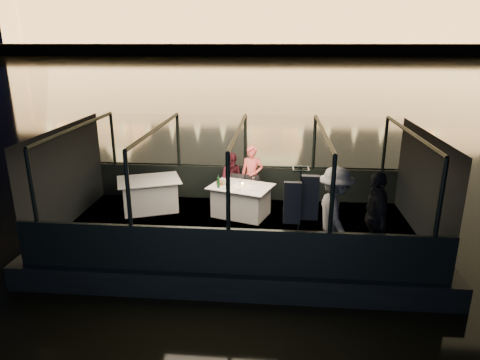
# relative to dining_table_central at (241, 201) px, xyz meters

# --- Properties ---
(river_water) EXTENTS (500.00, 500.00, 0.00)m
(river_water) POSITION_rel_dining_table_central_xyz_m (0.01, 79.19, -0.89)
(river_water) COLOR black
(river_water) RESTS_ON ground
(boat_hull) EXTENTS (8.60, 4.40, 1.00)m
(boat_hull) POSITION_rel_dining_table_central_xyz_m (0.01, -0.81, -0.89)
(boat_hull) COLOR black
(boat_hull) RESTS_ON river_water
(boat_deck) EXTENTS (8.00, 4.00, 0.04)m
(boat_deck) POSITION_rel_dining_table_central_xyz_m (0.01, -0.81, -0.41)
(boat_deck) COLOR black
(boat_deck) RESTS_ON boat_hull
(gunwale_port) EXTENTS (8.00, 0.08, 0.90)m
(gunwale_port) POSITION_rel_dining_table_central_xyz_m (0.01, 1.19, 0.06)
(gunwale_port) COLOR black
(gunwale_port) RESTS_ON boat_deck
(gunwale_starboard) EXTENTS (8.00, 0.08, 0.90)m
(gunwale_starboard) POSITION_rel_dining_table_central_xyz_m (0.01, -2.81, 0.06)
(gunwale_starboard) COLOR black
(gunwale_starboard) RESTS_ON boat_deck
(cabin_glass_port) EXTENTS (8.00, 0.02, 1.40)m
(cabin_glass_port) POSITION_rel_dining_table_central_xyz_m (0.01, 1.19, 1.21)
(cabin_glass_port) COLOR #99B2B2
(cabin_glass_port) RESTS_ON gunwale_port
(cabin_glass_starboard) EXTENTS (8.00, 0.02, 1.40)m
(cabin_glass_starboard) POSITION_rel_dining_table_central_xyz_m (0.01, -2.81, 1.21)
(cabin_glass_starboard) COLOR #99B2B2
(cabin_glass_starboard) RESTS_ON gunwale_starboard
(cabin_roof_glass) EXTENTS (8.00, 4.00, 0.02)m
(cabin_roof_glass) POSITION_rel_dining_table_central_xyz_m (0.01, -0.81, 1.91)
(cabin_roof_glass) COLOR #99B2B2
(cabin_roof_glass) RESTS_ON boat_deck
(end_wall_fore) EXTENTS (0.02, 4.00, 2.30)m
(end_wall_fore) POSITION_rel_dining_table_central_xyz_m (-3.99, -0.81, 0.76)
(end_wall_fore) COLOR black
(end_wall_fore) RESTS_ON boat_deck
(end_wall_aft) EXTENTS (0.02, 4.00, 2.30)m
(end_wall_aft) POSITION_rel_dining_table_central_xyz_m (4.01, -0.81, 0.76)
(end_wall_aft) COLOR black
(end_wall_aft) RESTS_ON boat_deck
(canopy_ribs) EXTENTS (8.00, 4.00, 2.30)m
(canopy_ribs) POSITION_rel_dining_table_central_xyz_m (0.01, -0.81, 0.76)
(canopy_ribs) COLOR black
(canopy_ribs) RESTS_ON boat_deck
(embankment) EXTENTS (400.00, 140.00, 6.00)m
(embankment) POSITION_rel_dining_table_central_xyz_m (0.01, 209.19, 0.11)
(embankment) COLOR #423D33
(embankment) RESTS_ON ground
(dining_table_central) EXTENTS (1.71, 1.46, 0.77)m
(dining_table_central) POSITION_rel_dining_table_central_xyz_m (0.00, 0.00, 0.00)
(dining_table_central) COLOR silver
(dining_table_central) RESTS_ON boat_deck
(dining_table_aft) EXTENTS (1.83, 1.59, 0.81)m
(dining_table_aft) POSITION_rel_dining_table_central_xyz_m (-2.34, 0.17, 0.00)
(dining_table_aft) COLOR silver
(dining_table_aft) RESTS_ON boat_deck
(chair_port_left) EXTENTS (0.53, 0.53, 0.86)m
(chair_port_left) POSITION_rel_dining_table_central_xyz_m (-0.15, 0.45, 0.06)
(chair_port_left) COLOR black
(chair_port_left) RESTS_ON boat_deck
(chair_port_right) EXTENTS (0.40, 0.40, 0.84)m
(chair_port_right) POSITION_rel_dining_table_central_xyz_m (0.22, 0.45, 0.06)
(chair_port_right) COLOR black
(chair_port_right) RESTS_ON boat_deck
(coat_stand) EXTENTS (0.61, 0.51, 2.01)m
(coat_stand) POSITION_rel_dining_table_central_xyz_m (1.28, -2.47, 0.51)
(coat_stand) COLOR black
(coat_stand) RESTS_ON boat_deck
(person_woman_coral) EXTENTS (0.60, 0.43, 1.59)m
(person_woman_coral) POSITION_rel_dining_table_central_xyz_m (0.22, 0.72, 0.36)
(person_woman_coral) COLOR #F05C57
(person_woman_coral) RESTS_ON boat_deck
(person_man_maroon) EXTENTS (0.72, 0.58, 1.40)m
(person_man_maroon) POSITION_rel_dining_table_central_xyz_m (-0.28, 0.72, 0.36)
(person_man_maroon) COLOR #3A1019
(person_man_maroon) RESTS_ON boat_deck
(passenger_stripe) EXTENTS (0.89, 1.32, 1.89)m
(passenger_stripe) POSITION_rel_dining_table_central_xyz_m (1.98, -2.08, 0.47)
(passenger_stripe) COLOR silver
(passenger_stripe) RESTS_ON boat_deck
(passenger_dark) EXTENTS (0.52, 1.11, 1.85)m
(passenger_dark) POSITION_rel_dining_table_central_xyz_m (2.74, -2.11, 0.47)
(passenger_dark) COLOR black
(passenger_dark) RESTS_ON boat_deck
(wine_bottle) EXTENTS (0.08, 0.08, 0.31)m
(wine_bottle) POSITION_rel_dining_table_central_xyz_m (-0.53, -0.16, 0.53)
(wine_bottle) COLOR #143819
(wine_bottle) RESTS_ON dining_table_central
(bread_basket) EXTENTS (0.24, 0.24, 0.09)m
(bread_basket) POSITION_rel_dining_table_central_xyz_m (-0.51, 0.09, 0.42)
(bread_basket) COLOR brown
(bread_basket) RESTS_ON dining_table_central
(amber_candle) EXTENTS (0.06, 0.06, 0.07)m
(amber_candle) POSITION_rel_dining_table_central_xyz_m (0.03, 0.02, 0.42)
(amber_candle) COLOR gold
(amber_candle) RESTS_ON dining_table_central
(plate_near) EXTENTS (0.22, 0.22, 0.01)m
(plate_near) POSITION_rel_dining_table_central_xyz_m (0.36, -0.22, 0.39)
(plate_near) COLOR white
(plate_near) RESTS_ON dining_table_central
(plate_far) EXTENTS (0.32, 0.32, 0.02)m
(plate_far) POSITION_rel_dining_table_central_xyz_m (-0.29, 0.10, 0.39)
(plate_far) COLOR silver
(plate_far) RESTS_ON dining_table_central
(wine_glass_white) EXTENTS (0.09, 0.09, 0.20)m
(wine_glass_white) POSITION_rel_dining_table_central_xyz_m (-0.39, -0.25, 0.48)
(wine_glass_white) COLOR white
(wine_glass_white) RESTS_ON dining_table_central
(wine_glass_red) EXTENTS (0.07, 0.07, 0.18)m
(wine_glass_red) POSITION_rel_dining_table_central_xyz_m (0.29, 0.16, 0.48)
(wine_glass_red) COLOR silver
(wine_glass_red) RESTS_ON dining_table_central
(wine_glass_empty) EXTENTS (0.07, 0.07, 0.20)m
(wine_glass_empty) POSITION_rel_dining_table_central_xyz_m (-0.00, -0.28, 0.48)
(wine_glass_empty) COLOR white
(wine_glass_empty) RESTS_ON dining_table_central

